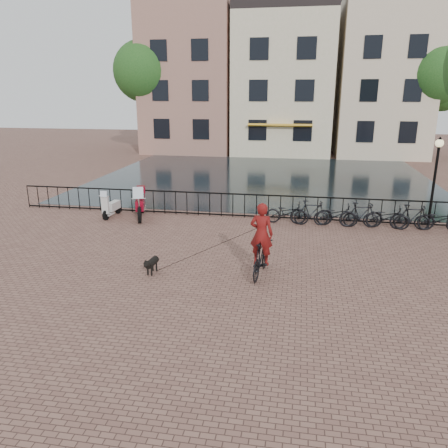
% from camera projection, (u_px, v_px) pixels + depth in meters
% --- Properties ---
extents(ground, '(100.00, 100.00, 0.00)m').
position_uv_depth(ground, '(203.00, 304.00, 10.93)').
color(ground, brown).
rests_on(ground, ground).
extents(canal_water, '(20.00, 20.00, 0.00)m').
position_uv_depth(canal_water, '(264.00, 177.00, 27.24)').
color(canal_water, black).
rests_on(canal_water, ground).
extents(railing, '(20.00, 0.05, 1.02)m').
position_uv_depth(railing, '(245.00, 206.00, 18.32)').
color(railing, black).
rests_on(railing, ground).
extents(canal_house_left, '(7.50, 9.00, 12.80)m').
position_uv_depth(canal_house_left, '(193.00, 77.00, 38.59)').
color(canal_house_left, '#986A58').
rests_on(canal_house_left, ground).
extents(canal_house_mid, '(8.00, 9.50, 11.80)m').
position_uv_depth(canal_house_mid, '(284.00, 82.00, 37.41)').
color(canal_house_mid, beige).
rests_on(canal_house_mid, ground).
extents(canal_house_right, '(7.00, 9.00, 13.30)m').
position_uv_depth(canal_house_right, '(382.00, 72.00, 35.87)').
color(canal_house_right, beige).
rests_on(canal_house_right, ground).
extents(tree_far_left, '(5.04, 5.04, 9.27)m').
position_uv_depth(tree_far_left, '(144.00, 71.00, 36.25)').
color(tree_far_left, black).
rests_on(tree_far_left, ground).
extents(tree_far_right, '(4.76, 4.76, 8.76)m').
position_uv_depth(tree_far_right, '(438.00, 74.00, 32.55)').
color(tree_far_right, black).
rests_on(tree_far_right, ground).
extents(lamp_post, '(0.30, 0.30, 3.45)m').
position_uv_depth(lamp_post, '(436.00, 168.00, 16.21)').
color(lamp_post, black).
rests_on(lamp_post, ground).
extents(cyclist, '(0.86, 1.90, 2.53)m').
position_uv_depth(cyclist, '(261.00, 244.00, 12.37)').
color(cyclist, black).
rests_on(cyclist, ground).
extents(dog, '(0.32, 0.81, 0.53)m').
position_uv_depth(dog, '(152.00, 265.00, 12.72)').
color(dog, black).
rests_on(dog, ground).
extents(motorcycle, '(1.12, 2.20, 1.53)m').
position_uv_depth(motorcycle, '(140.00, 200.00, 18.26)').
color(motorcycle, maroon).
rests_on(motorcycle, ground).
extents(scooter, '(0.49, 1.39, 1.27)m').
position_uv_depth(scooter, '(112.00, 202.00, 18.41)').
color(scooter, beige).
rests_on(scooter, ground).
extents(parked_bike_0, '(1.76, 0.75, 0.90)m').
position_uv_depth(parked_bike_0, '(287.00, 213.00, 17.47)').
color(parked_bike_0, black).
rests_on(parked_bike_0, ground).
extents(parked_bike_1, '(1.68, 0.52, 1.00)m').
position_uv_depth(parked_bike_1, '(311.00, 213.00, 17.30)').
color(parked_bike_1, black).
rests_on(parked_bike_1, ground).
extents(parked_bike_2, '(1.72, 0.62, 0.90)m').
position_uv_depth(parked_bike_2, '(336.00, 215.00, 17.16)').
color(parked_bike_2, black).
rests_on(parked_bike_2, ground).
extents(parked_bike_3, '(1.71, 0.65, 1.00)m').
position_uv_depth(parked_bike_3, '(361.00, 215.00, 16.99)').
color(parked_bike_3, black).
rests_on(parked_bike_3, ground).
extents(parked_bike_4, '(1.76, 0.75, 0.90)m').
position_uv_depth(parked_bike_4, '(386.00, 217.00, 16.84)').
color(parked_bike_4, black).
rests_on(parked_bike_4, ground).
extents(parked_bike_5, '(1.68, 0.55, 1.00)m').
position_uv_depth(parked_bike_5, '(412.00, 217.00, 16.67)').
color(parked_bike_5, black).
rests_on(parked_bike_5, ground).
extents(parked_bike_6, '(1.77, 0.80, 0.90)m').
position_uv_depth(parked_bike_6, '(439.00, 220.00, 16.53)').
color(parked_bike_6, black).
rests_on(parked_bike_6, ground).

